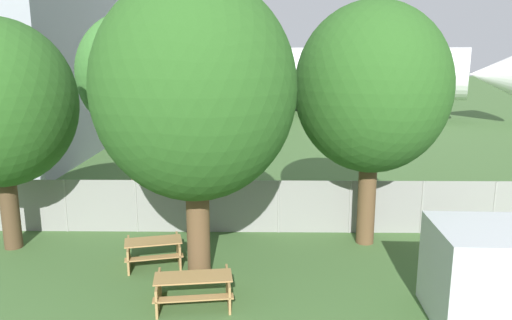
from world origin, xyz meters
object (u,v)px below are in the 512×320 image
object	(u,v)px
portable_cabin	(511,276)
tree_behind_benches	(132,75)
tree_near_hangar	(372,89)
tree_left_of_cabin	(195,90)
picnic_bench_near_cabin	(193,286)
airplane	(299,72)
picnic_bench_open_grass	(154,249)

from	to	relation	value
portable_cabin	tree_behind_benches	size ratio (longest dim) A/B	0.47
tree_near_hangar	tree_left_of_cabin	distance (m)	5.92
picnic_bench_near_cabin	tree_near_hangar	size ratio (longest dim) A/B	0.27
tree_left_of_cabin	tree_near_hangar	bearing A→B (deg)	25.63
picnic_bench_near_cabin	airplane	bearing A→B (deg)	82.18
portable_cabin	picnic_bench_near_cabin	bearing A→B (deg)	176.47
airplane	tree_left_of_cabin	xyz separation A→B (m)	(-5.43, -37.35, 1.10)
tree_near_hangar	tree_behind_benches	bearing A→B (deg)	152.06
airplane	portable_cabin	world-z (taller)	airplane
portable_cabin	picnic_bench_near_cabin	world-z (taller)	portable_cabin
picnic_bench_near_cabin	tree_behind_benches	bearing A→B (deg)	111.99
picnic_bench_open_grass	tree_near_hangar	distance (m)	8.51
airplane	portable_cabin	xyz separation A→B (m)	(2.31, -39.81, -3.08)
picnic_bench_open_grass	tree_behind_benches	world-z (taller)	tree_behind_benches
picnic_bench_near_cabin	picnic_bench_open_grass	distance (m)	2.88
airplane	picnic_bench_open_grass	size ratio (longest dim) A/B	20.11
airplane	tree_behind_benches	xyz separation A→B (m)	(-9.00, -30.07, 1.16)
tree_behind_benches	picnic_bench_open_grass	bearing A→B (deg)	-72.40
airplane	picnic_bench_open_grass	world-z (taller)	airplane
tree_left_of_cabin	portable_cabin	bearing A→B (deg)	-17.65
tree_left_of_cabin	tree_behind_benches	world-z (taller)	tree_left_of_cabin
picnic_bench_open_grass	tree_left_of_cabin	size ratio (longest dim) A/B	0.23
airplane	tree_near_hangar	size ratio (longest dim) A/B	5.00
tree_near_hangar	airplane	bearing A→B (deg)	89.83
picnic_bench_near_cabin	tree_left_of_cabin	xyz separation A→B (m)	(-0.07, 1.72, 4.88)
airplane	tree_left_of_cabin	distance (m)	37.76
tree_left_of_cabin	tree_behind_benches	size ratio (longest dim) A/B	1.06
tree_near_hangar	tree_left_of_cabin	bearing A→B (deg)	-154.37
tree_behind_benches	tree_left_of_cabin	bearing A→B (deg)	-63.90
portable_cabin	tree_near_hangar	xyz separation A→B (m)	(-2.42, 5.02, 4.04)
tree_left_of_cabin	airplane	bearing A→B (deg)	81.72
picnic_bench_open_grass	tree_behind_benches	xyz separation A→B (m)	(-2.08, 6.56, 4.96)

